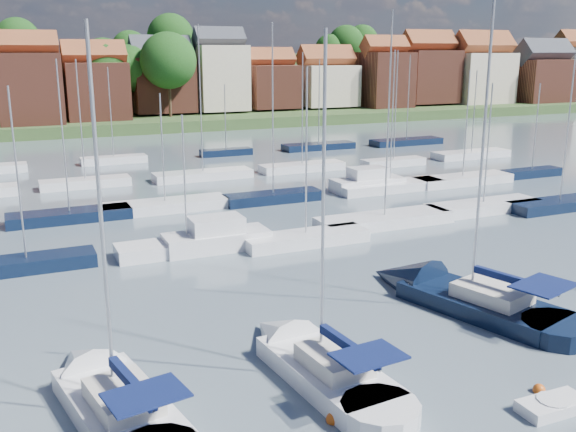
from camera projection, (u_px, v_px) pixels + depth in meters
name	position (u px, v px, depth m)	size (l,w,h in m)	color
ground	(206.00, 187.00, 62.73)	(260.00, 260.00, 0.00)	#4B5D66
sailboat_left	(108.00, 396.00, 24.00)	(4.87, 11.43, 15.09)	white
sailboat_centre	(311.00, 361.00, 26.72)	(3.91, 11.16, 14.90)	white
sailboat_navy	(452.00, 296.00, 33.89)	(6.99, 13.43, 17.92)	black
tender	(553.00, 406.00, 23.63)	(2.65, 1.25, 0.57)	white
buoy_c	(333.00, 422.00, 22.99)	(0.53, 0.53, 0.53)	#D85914
buoy_d	(539.00, 392.00, 24.99)	(0.48, 0.48, 0.48)	#D85914
buoy_e	(485.00, 289.00, 35.85)	(0.54, 0.54, 0.54)	beige
marina_field	(241.00, 190.00, 59.07)	(79.62, 41.41, 15.93)	white
far_shore_town	(96.00, 89.00, 144.51)	(212.46, 90.00, 22.27)	#3A542A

